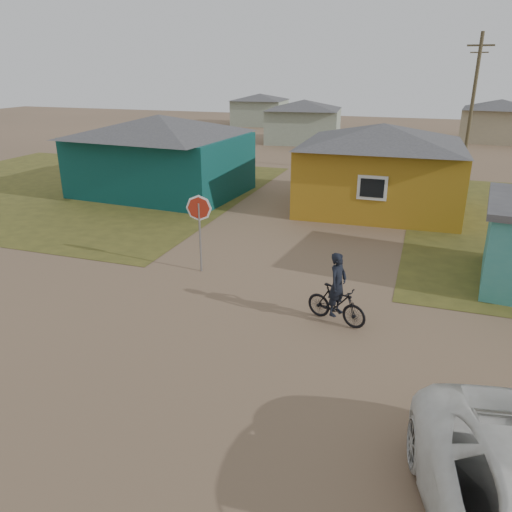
{
  "coord_description": "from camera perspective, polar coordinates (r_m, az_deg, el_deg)",
  "views": [
    {
      "loc": [
        4.47,
        -9.3,
        6.26
      ],
      "look_at": [
        0.26,
        3.0,
        1.3
      ],
      "focal_mm": 35.0,
      "sensor_mm": 36.0,
      "label": 1
    }
  ],
  "objects": [
    {
      "name": "stop_sign",
      "position": [
        15.77,
        -6.51,
        4.55
      ],
      "size": [
        0.82,
        0.24,
        2.54
      ],
      "color": "gray",
      "rests_on": "ground"
    },
    {
      "name": "utility_pole_near",
      "position": [
        31.44,
        23.44,
        15.39
      ],
      "size": [
        1.4,
        0.2,
        8.0
      ],
      "color": "brown",
      "rests_on": "ground"
    },
    {
      "name": "utility_pole_far",
      "position": [
        47.44,
        23.59,
        16.69
      ],
      "size": [
        1.4,
        0.2,
        8.0
      ],
      "color": "brown",
      "rests_on": "ground"
    },
    {
      "name": "house_beige_east",
      "position": [
        49.8,
        26.0,
        13.8
      ],
      "size": [
        6.95,
        6.05,
        3.6
      ],
      "color": "tan",
      "rests_on": "ground"
    },
    {
      "name": "grass_nw",
      "position": [
        29.62,
        -20.42,
        7.39
      ],
      "size": [
        20.0,
        18.0,
        0.0
      ],
      "primitive_type": "cube",
      "color": "brown",
      "rests_on": "ground"
    },
    {
      "name": "house_teal",
      "position": [
        26.57,
        -10.81,
        11.42
      ],
      "size": [
        8.93,
        7.08,
        4.0
      ],
      "color": "#0A3B39",
      "rests_on": "ground"
    },
    {
      "name": "house_pale_west",
      "position": [
        44.76,
        5.47,
        15.15
      ],
      "size": [
        7.04,
        6.15,
        3.6
      ],
      "color": "gray",
      "rests_on": "ground"
    },
    {
      "name": "house_yellow",
      "position": [
        23.77,
        14.05,
        9.96
      ],
      "size": [
        7.72,
        6.76,
        3.9
      ],
      "color": "#A67519",
      "rests_on": "ground"
    },
    {
      "name": "ground",
      "position": [
        12.07,
        -5.88,
        -10.49
      ],
      "size": [
        120.0,
        120.0,
        0.0
      ],
      "primitive_type": "plane",
      "color": "#7E6248"
    },
    {
      "name": "house_pale_north",
      "position": [
        58.48,
        0.45,
        16.47
      ],
      "size": [
        6.28,
        5.81,
        3.4
      ],
      "color": "gray",
      "rests_on": "ground"
    },
    {
      "name": "cyclist",
      "position": [
        13.0,
        9.21,
        -4.73
      ],
      "size": [
        1.76,
        1.02,
        1.91
      ],
      "color": "black",
      "rests_on": "ground"
    }
  ]
}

